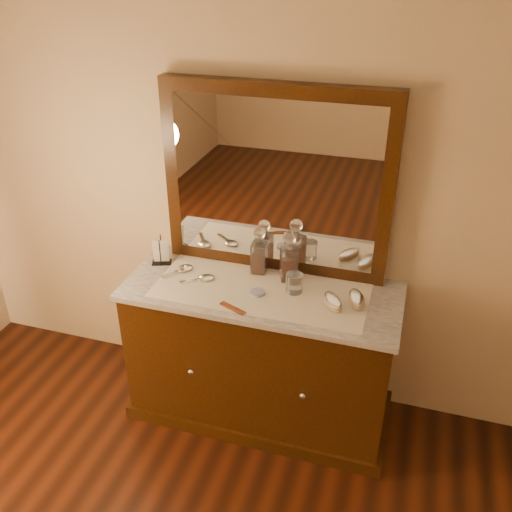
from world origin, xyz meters
name	(u,v)px	position (x,y,z in m)	size (l,w,h in m)	color
dresser_cabinet	(261,355)	(0.00, 1.96, 0.41)	(1.40, 0.55, 0.82)	black
dresser_plinth	(261,404)	(0.00, 1.96, 0.04)	(1.46, 0.59, 0.08)	black
knob_left	(191,372)	(-0.30, 1.67, 0.45)	(0.04, 0.04, 0.04)	silver
knob_right	(303,396)	(0.30, 1.67, 0.45)	(0.04, 0.04, 0.04)	silver
marble_top	(262,291)	(0.00, 1.96, 0.83)	(1.44, 0.59, 0.03)	silver
mirror_frame	(276,182)	(0.00, 2.20, 1.35)	(1.20, 0.08, 1.00)	black
mirror_glass	(274,184)	(0.00, 2.17, 1.35)	(1.06, 0.01, 0.86)	white
lace_runner	(261,291)	(0.00, 1.94, 0.85)	(1.10, 0.45, 0.00)	silver
pin_dish	(258,292)	(-0.01, 1.90, 0.86)	(0.08, 0.08, 0.01)	white
comb	(233,308)	(-0.08, 1.73, 0.86)	(0.15, 0.03, 0.01)	maroon
napkin_rack	(161,253)	(-0.61, 2.05, 0.91)	(0.12, 0.10, 0.16)	black
decanter_left	(259,255)	(-0.06, 2.11, 0.96)	(0.09, 0.09, 0.27)	#8D3714
decanter_right	(289,261)	(0.11, 2.09, 0.96)	(0.11, 0.11, 0.28)	#8D3714
brush_near	(333,302)	(0.38, 1.91, 0.88)	(0.14, 0.17, 0.04)	tan
brush_far	(356,299)	(0.49, 1.96, 0.88)	(0.12, 0.18, 0.04)	tan
hand_mirror_outer	(182,269)	(-0.47, 2.00, 0.86)	(0.14, 0.19, 0.02)	silver
hand_mirror_inner	(203,278)	(-0.32, 1.94, 0.86)	(0.18, 0.15, 0.02)	silver
tumblers	(294,283)	(0.17, 1.98, 0.90)	(0.09, 0.09, 0.10)	white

